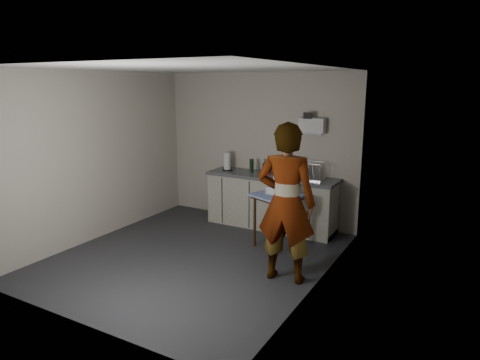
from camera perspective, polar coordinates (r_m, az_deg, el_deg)
The scene contains 15 objects.
ground at distance 6.23m, azimuth -6.09°, elevation -10.10°, with size 4.00×4.00×0.00m, color #26272B.
wall_back at distance 7.53m, azimuth 2.47°, elevation 4.27°, with size 3.60×0.02×2.60m, color beige.
wall_right at distance 5.03m, azimuth 10.42°, elevation -0.21°, with size 0.02×4.00×2.60m, color beige.
wall_left at distance 7.03m, azimuth -18.37°, elevation 3.02°, with size 0.02×4.00×2.60m, color beige.
ceiling at distance 5.74m, azimuth -6.72°, elevation 14.51°, with size 3.60×4.00×0.01m, color white.
kitchen_counter at distance 7.28m, azimuth 4.18°, elevation -3.07°, with size 2.24×0.62×0.91m.
wall_shelf at distance 7.01m, azimuth 9.60°, elevation 7.16°, with size 0.42×0.18×0.37m.
side_table at distance 6.34m, azimuth 4.96°, elevation -2.84°, with size 0.82×0.82×0.82m.
standing_man at distance 5.23m, azimuth 6.16°, elevation -3.11°, with size 0.72×0.48×1.98m, color #B2A593.
soap_bottle at distance 7.18m, azimuth 3.34°, elevation 1.76°, with size 0.10×0.10×0.26m, color black.
soda_can at distance 7.20m, azimuth 3.79°, elevation 1.20°, with size 0.06×0.06×0.12m, color red.
dark_bottle at distance 7.30m, azimuth 1.55°, elevation 1.88°, with size 0.07×0.07×0.24m, color black.
paper_towel at distance 7.54m, azimuth -1.71°, elevation 2.46°, with size 0.18×0.18×0.32m.
dish_rack at distance 6.93m, azimuth 9.43°, elevation 0.63°, with size 0.40×0.30×0.28m.
bakery_box at distance 6.38m, azimuth 5.08°, elevation -0.98°, with size 0.27×0.28×0.37m.
Camera 1 is at (3.36, -4.65, 2.42)m, focal length 32.00 mm.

